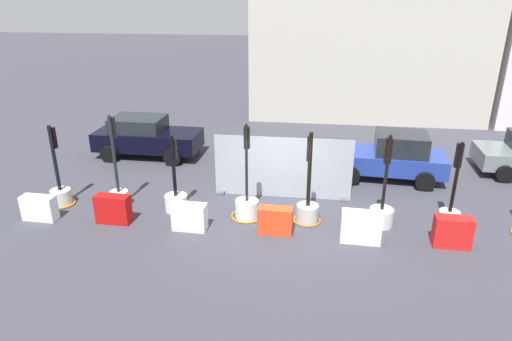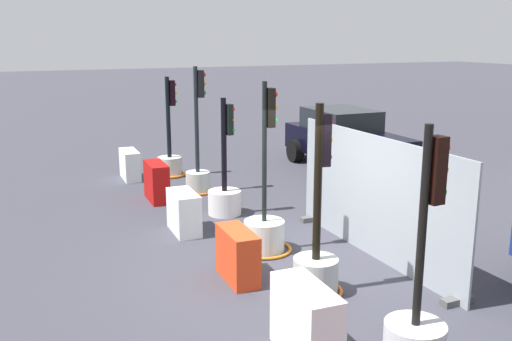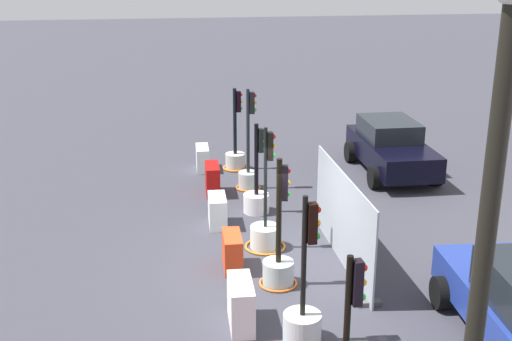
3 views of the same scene
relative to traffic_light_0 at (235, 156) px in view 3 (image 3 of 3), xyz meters
The scene contains 15 objects.
ground_plane 7.09m from the traffic_light_0, ahead, with size 120.00×120.00×0.00m, color #383841.
traffic_light_0 is the anchor object (origin of this frame).
traffic_light_1 1.93m from the traffic_light_0, ahead, with size 0.75×0.75×3.02m.
traffic_light_2 3.84m from the traffic_light_0, ahead, with size 0.70×0.70×2.47m.
traffic_light_3 6.12m from the traffic_light_0, ahead, with size 0.98×0.98×2.97m.
traffic_light_4 7.98m from the traffic_light_0, ahead, with size 0.82×0.82×2.80m.
traffic_light_5 10.15m from the traffic_light_0, ahead, with size 0.70×0.70×2.81m.
construction_barrier_0 1.07m from the traffic_light_0, 94.31° to the right, with size 1.04×0.43×0.77m.
construction_barrier_1 2.42m from the traffic_light_0, 23.15° to the right, with size 1.04×0.43×0.88m.
construction_barrier_2 4.71m from the traffic_light_0, 12.77° to the right, with size 1.00×0.48×0.80m.
construction_barrier_3 7.15m from the traffic_light_0, ahead, with size 0.99×0.43×0.81m.
construction_barrier_4 9.53m from the traffic_light_0, ahead, with size 1.10×0.48×0.90m.
car_black_sedan 5.00m from the traffic_light_0, 77.20° to the left, with size 4.35×2.26×1.66m.
street_lamp_post 16.15m from the traffic_light_0, ahead, with size 0.36×0.36×6.71m.
site_fence_panel 7.27m from the traffic_light_0, 12.39° to the left, with size 4.56×0.50×2.10m.
Camera 3 is at (13.21, -2.26, 6.71)m, focal length 46.09 mm.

